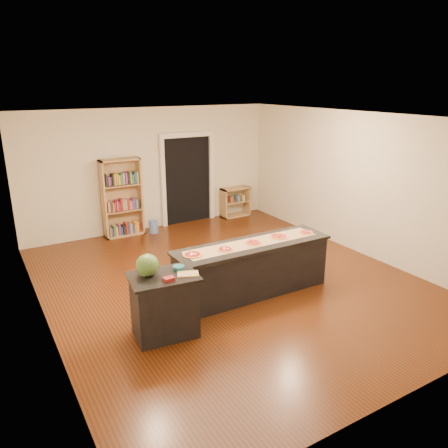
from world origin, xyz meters
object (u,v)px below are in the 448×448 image
side_counter (164,305)px  low_shelf (235,202)px  waste_bin (153,226)px  watermelon (147,265)px  kitchen_island (252,268)px  bookshelf (122,198)px

side_counter → low_shelf: bearing=55.0°
waste_bin → watermelon: watermelon is taller
kitchen_island → low_shelf: (2.08, 3.85, -0.06)m
kitchen_island → side_counter: size_ratio=2.96×
low_shelf → watermelon: 5.80m
side_counter → low_shelf: 5.72m
kitchen_island → watermelon: watermelon is taller
side_counter → waste_bin: size_ratio=2.96×
waste_bin → kitchen_island: bearing=-86.0°
side_counter → watermelon: bearing=156.6°
kitchen_island → waste_bin: kitchen_island is taller
bookshelf → low_shelf: bookshelf is taller
side_counter → watermelon: watermelon is taller
waste_bin → low_shelf: bearing=4.1°
low_shelf → waste_bin: low_shelf is taller
kitchen_island → side_counter: side_counter is taller
bookshelf → waste_bin: bearing=-15.6°
kitchen_island → side_counter: bearing=-165.7°
kitchen_island → bookshelf: 3.98m
kitchen_island → watermelon: size_ratio=8.81×
side_counter → bookshelf: bearing=85.6°
kitchen_island → bookshelf: bearing=103.5°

